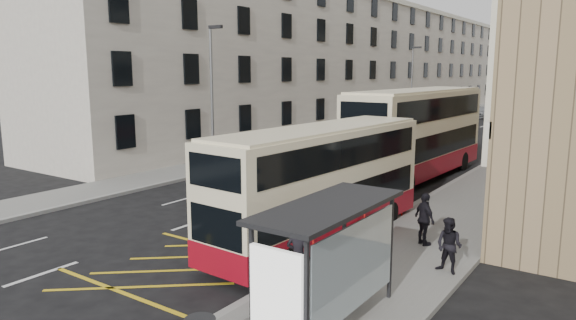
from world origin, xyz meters
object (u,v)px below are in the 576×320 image
Objects in this scene: double_decker_rear at (417,134)px; pedestrian_mid at (449,246)px; pedestrian_near at (298,256)px; car_red at (535,111)px; street_lamp_far at (412,81)px; car_dark at (507,105)px; street_lamp_near at (212,90)px; bus_shelter at (325,242)px; double_decker_front at (321,184)px; pedestrian_far at (425,219)px; white_van at (427,118)px; car_silver at (479,112)px.

double_decker_rear is 7.64× the size of pedestrian_mid.
pedestrian_near is 59.82m from car_red.
double_decker_rear is (10.24, -25.32, -2.22)m from street_lamp_far.
street_lamp_near is at bearing -102.94° from car_dark.
bus_shelter is 0.43× the size of double_decker_front.
street_lamp_near is 30.00m from street_lamp_far.
double_decker_rear reaches higher than pedestrian_far.
street_lamp_far is at bearing -112.97° from white_van.
street_lamp_far is at bearing 109.12° from bus_shelter.
bus_shelter reaches higher than pedestrian_mid.
street_lamp_far is 0.81× the size of double_decker_front.
bus_shelter reaches higher than white_van.
car_red is (7.73, 17.02, 0.01)m from white_van.
car_dark is (-8.14, 66.62, -1.28)m from double_decker_front.
pedestrian_near is 44.29m from white_van.
car_red is at bearing 95.43° from bus_shelter.
pedestrian_far is at bearing 91.55° from bus_shelter.
street_lamp_far is 1.59× the size of car_red.
car_silver is 16.12m from car_dark.
pedestrian_far is 54.85m from car_red.
pedestrian_far is (-0.18, 6.56, -1.13)m from bus_shelter.
double_decker_front reaches higher than white_van.
car_silver is at bearing 102.42° from double_decker_rear.
street_lamp_near is 59.84m from car_dark.
car_silver reaches higher than car_red.
pedestrian_far is at bearing -21.88° from street_lamp_near.
double_decker_rear is at bearing -30.22° from pedestrian_far.
car_dark is at bearing 99.06° from bus_shelter.
car_dark is at bearing 96.72° from white_van.
bus_shelter reaches higher than car_dark.
bus_shelter is at bearing 125.78° from pedestrian_near.
street_lamp_near reaches higher than pedestrian_mid.
pedestrian_far reaches higher than white_van.
double_decker_front is at bearing -82.09° from double_decker_rear.
pedestrian_far is 66.43m from car_dark.
pedestrian_far is (14.52, -5.83, -3.63)m from street_lamp_near.
pedestrian_mid is 0.31× the size of car_red.
pedestrian_far is 50.57m from car_silver.
street_lamp_near and street_lamp_far have the same top height.
pedestrian_far is 39.85m from white_van.
pedestrian_mid is at bearing -62.97° from double_decker_rear.
pedestrian_mid is (1.21, 4.68, -1.20)m from bus_shelter.
street_lamp_far reaches higher than bus_shelter.
white_van is 1.22× the size of car_dark.
street_lamp_near is at bearing -90.00° from street_lamp_far.
pedestrian_mid is 42.09m from white_van.
street_lamp_near reaches higher than pedestrian_far.
street_lamp_near is 4.66× the size of pedestrian_far.
pedestrian_far is 0.39× the size of car_silver.
car_red is (8.89, 18.73, -3.91)m from street_lamp_far.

